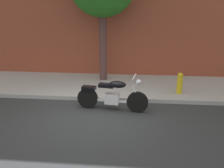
{
  "coord_description": "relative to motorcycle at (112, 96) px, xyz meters",
  "views": [
    {
      "loc": [
        1.24,
        -6.93,
        3.24
      ],
      "look_at": [
        0.51,
        0.54,
        0.87
      ],
      "focal_mm": 40.85,
      "sensor_mm": 36.0,
      "label": 1
    }
  ],
  "objects": [
    {
      "name": "motorcycle",
      "position": [
        0.0,
        0.0,
        0.0
      ],
      "size": [
        2.27,
        0.72,
        1.16
      ],
      "color": "black",
      "rests_on": "ground"
    },
    {
      "name": "sidewalk",
      "position": [
        -0.51,
        2.25,
        -0.41
      ],
      "size": [
        19.84,
        3.1,
        0.14
      ],
      "primitive_type": "cube",
      "color": "#AAAAAA",
      "rests_on": "ground"
    },
    {
      "name": "ground_plane",
      "position": [
        -0.51,
        -0.54,
        -0.48
      ],
      "size": [
        60.0,
        60.0,
        0.0
      ],
      "primitive_type": "plane",
      "color": "#303335"
    },
    {
      "name": "fire_hydrant",
      "position": [
        2.3,
        1.42,
        -0.02
      ],
      "size": [
        0.2,
        0.2,
        0.91
      ],
      "color": "gold",
      "rests_on": "ground"
    }
  ]
}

